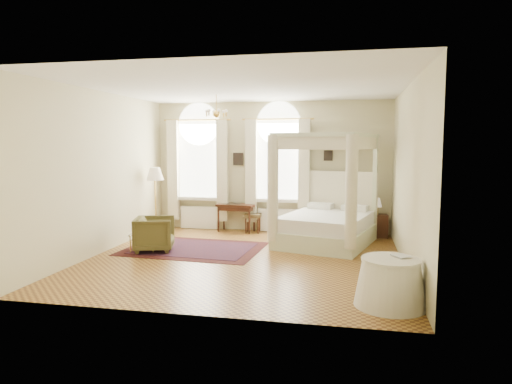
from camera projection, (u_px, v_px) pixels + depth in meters
ground at (244, 259)px, 8.89m from camera, size 6.00×6.00×0.00m
room_walls at (244, 157)px, 8.69m from camera, size 6.00×6.00×6.00m
window_left at (198, 173)px, 11.92m from camera, size 1.62×0.27×3.29m
window_right at (278, 174)px, 11.50m from camera, size 1.62×0.27×3.29m
chandelier at (216, 113)px, 9.94m from camera, size 0.51×0.45×0.50m
wall_pictures at (274, 158)px, 11.57m from camera, size 2.54×0.03×0.39m
canopy_bed at (326, 220)px, 10.12m from camera, size 2.36×2.65×2.46m
nightstand at (379, 226)px, 10.95m from camera, size 0.40×0.37×0.55m
nightstand_lamp at (376, 203)px, 10.91m from camera, size 0.27×0.27×0.40m
writing_desk at (236, 208)px, 11.63m from camera, size 1.00×0.59×0.71m
laptop at (234, 204)px, 11.53m from camera, size 0.38×0.29×0.03m
stool at (253, 217)px, 11.54m from camera, size 0.44×0.44×0.48m
armchair at (155, 234)px, 9.54m from camera, size 0.98×0.96×0.72m
coffee_table at (143, 236)px, 9.51m from camera, size 0.60×0.48×0.37m
floor_lamp at (155, 177)px, 11.17m from camera, size 0.43×0.43×1.66m
oriental_rug at (194, 249)px, 9.75m from camera, size 2.96×2.21×0.01m
side_table at (390, 283)px, 6.28m from camera, size 0.99×0.99×0.67m
book at (395, 257)px, 6.29m from camera, size 0.28×0.30×0.02m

